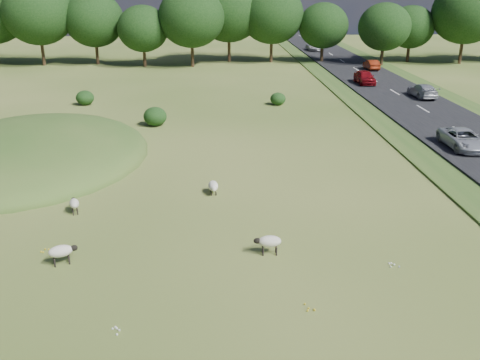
% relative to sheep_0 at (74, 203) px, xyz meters
% --- Properties ---
extents(ground, '(160.00, 160.00, 0.00)m').
position_rel_sheep_0_xyz_m(ground, '(6.66, 17.75, -0.54)').
color(ground, '#3B5A1C').
rests_on(ground, ground).
extents(mound, '(16.00, 20.00, 4.00)m').
position_rel_sheep_0_xyz_m(mound, '(-5.34, 9.75, -0.54)').
color(mound, '#33561E').
rests_on(mound, ground).
extents(road, '(8.00, 150.00, 0.25)m').
position_rel_sheep_0_xyz_m(road, '(26.66, 27.75, -0.41)').
color(road, black).
rests_on(road, ground).
extents(treeline, '(96.28, 14.66, 11.70)m').
position_rel_sheep_0_xyz_m(treeline, '(5.60, 53.19, 6.03)').
color(treeline, black).
rests_on(treeline, ground).
extents(shrubs, '(20.30, 10.21, 1.57)m').
position_rel_sheep_0_xyz_m(shrubs, '(2.32, 22.18, 0.18)').
color(shrubs, black).
rests_on(shrubs, ground).
extents(sheep_0, '(0.71, 1.12, 0.77)m').
position_rel_sheep_0_xyz_m(sheep_0, '(0.00, 0.00, 0.00)').
color(sheep_0, beige).
rests_on(sheep_0, ground).
extents(sheep_1, '(1.27, 0.86, 0.88)m').
position_rel_sheep_0_xyz_m(sheep_1, '(0.75, -5.41, 0.08)').
color(sheep_1, beige).
rests_on(sheep_1, ground).
extents(sheep_2, '(1.22, 0.55, 0.89)m').
position_rel_sheep_0_xyz_m(sheep_2, '(9.56, -4.99, 0.08)').
color(sheep_2, beige).
rests_on(sheep_2, ground).
extents(sheep_3, '(0.62, 1.27, 0.72)m').
position_rel_sheep_0_xyz_m(sheep_3, '(7.17, 2.30, -0.08)').
color(sheep_3, beige).
rests_on(sheep_3, ground).
extents(car_0, '(1.75, 4.29, 1.25)m').
position_rel_sheep_0_xyz_m(car_0, '(28.56, 83.81, 0.33)').
color(car_0, white).
rests_on(car_0, road).
extents(car_1, '(2.16, 4.68, 1.30)m').
position_rel_sheep_0_xyz_m(car_1, '(24.76, 66.91, 0.36)').
color(car_1, silver).
rests_on(car_1, road).
extents(car_3, '(1.36, 3.91, 1.29)m').
position_rel_sheep_0_xyz_m(car_3, '(28.56, 45.34, 0.35)').
color(car_3, maroon).
rests_on(car_3, road).
extents(car_5, '(1.79, 4.46, 1.52)m').
position_rel_sheep_0_xyz_m(car_5, '(24.76, 34.87, 0.47)').
color(car_5, maroon).
rests_on(car_5, road).
extents(car_6, '(2.19, 4.74, 1.32)m').
position_rel_sheep_0_xyz_m(car_6, '(24.76, 9.46, 0.37)').
color(car_6, '#B4B6BC').
rests_on(car_6, road).
extents(car_7, '(1.90, 4.67, 1.36)m').
position_rel_sheep_0_xyz_m(car_7, '(28.56, 27.01, 0.39)').
color(car_7, '#A8A9AF').
rests_on(car_7, road).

